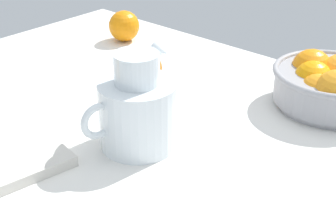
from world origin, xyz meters
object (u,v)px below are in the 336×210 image
object	(u,v)px
loose_orange_0	(124,26)
juice_pitcher	(138,114)
loose_orange_1	(143,69)
fruit_bowl	(331,84)

from	to	relation	value
loose_orange_0	juice_pitcher	bearing A→B (deg)	-41.23
loose_orange_0	loose_orange_1	distance (cm)	29.12
fruit_bowl	loose_orange_1	distance (cm)	38.46
fruit_bowl	juice_pitcher	distance (cm)	39.59
loose_orange_0	loose_orange_1	world-z (taller)	loose_orange_1
juice_pitcher	loose_orange_1	bearing A→B (deg)	132.13
fruit_bowl	loose_orange_0	world-z (taller)	fruit_bowl
juice_pitcher	loose_orange_0	bearing A→B (deg)	138.77
fruit_bowl	loose_orange_1	bearing A→B (deg)	-152.59
loose_orange_1	fruit_bowl	bearing A→B (deg)	27.41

